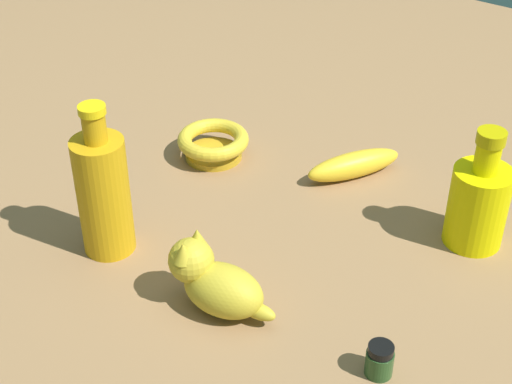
# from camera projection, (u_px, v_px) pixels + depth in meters

# --- Properties ---
(ground) EXTENTS (2.00, 2.00, 0.00)m
(ground) POSITION_uv_depth(u_px,v_px,m) (256.00, 226.00, 1.11)
(ground) COLOR #936D47
(banana) EXTENTS (0.12, 0.16, 0.04)m
(banana) POSITION_uv_depth(u_px,v_px,m) (354.00, 165.00, 1.20)
(banana) COLOR yellow
(banana) RESTS_ON ground
(cat_figurine) EXTENTS (0.14, 0.08, 0.10)m
(cat_figurine) POSITION_uv_depth(u_px,v_px,m) (214.00, 281.00, 0.95)
(cat_figurine) COLOR gold
(cat_figurine) RESTS_ON ground
(bottle_tall) EXTENTS (0.07, 0.07, 0.22)m
(bottle_tall) POSITION_uv_depth(u_px,v_px,m) (103.00, 193.00, 1.02)
(bottle_tall) COLOR #D09710
(bottle_tall) RESTS_ON ground
(bottle_short) EXTENTS (0.08, 0.08, 0.17)m
(bottle_short) POSITION_uv_depth(u_px,v_px,m) (478.00, 202.00, 1.05)
(bottle_short) COLOR yellow
(bottle_short) RESTS_ON ground
(bowl) EXTENTS (0.11, 0.11, 0.04)m
(bowl) POSITION_uv_depth(u_px,v_px,m) (213.00, 143.00, 1.24)
(bowl) COLOR gold
(bowl) RESTS_ON ground
(nail_polish_jar) EXTENTS (0.03, 0.03, 0.04)m
(nail_polish_jar) POSITION_uv_depth(u_px,v_px,m) (380.00, 360.00, 0.87)
(nail_polish_jar) COLOR #274A21
(nail_polish_jar) RESTS_ON ground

